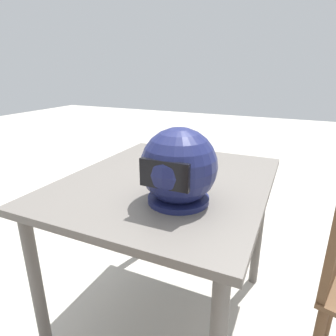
% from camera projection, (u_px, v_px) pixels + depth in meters
% --- Properties ---
extents(ground_plane, '(14.00, 14.00, 0.00)m').
position_uv_depth(ground_plane, '(168.00, 314.00, 1.53)').
color(ground_plane, '#B2ADA3').
extents(dining_table, '(0.86, 1.03, 0.78)m').
position_uv_depth(dining_table, '(168.00, 199.00, 1.31)').
color(dining_table, '#5B5651').
rests_on(dining_table, ground).
extents(pizza_plate, '(0.28, 0.28, 0.01)m').
position_uv_depth(pizza_plate, '(168.00, 165.00, 1.44)').
color(pizza_plate, white).
rests_on(pizza_plate, dining_table).
extents(pizza, '(0.23, 0.23, 0.05)m').
position_uv_depth(pizza, '(168.00, 162.00, 1.43)').
color(pizza, tan).
rests_on(pizza, pizza_plate).
extents(motorcycle_helmet, '(0.27, 0.27, 0.27)m').
position_uv_depth(motorcycle_helmet, '(179.00, 168.00, 1.02)').
color(motorcycle_helmet, '#191E4C').
rests_on(motorcycle_helmet, dining_table).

